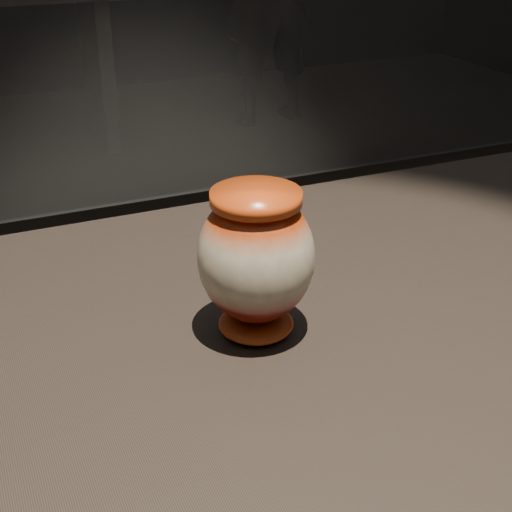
{
  "coord_description": "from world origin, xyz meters",
  "views": [
    {
      "loc": [
        -0.36,
        -0.61,
        1.35
      ],
      "look_at": [
        -0.09,
        0.01,
        1.0
      ],
      "focal_mm": 50.0,
      "sensor_mm": 36.0,
      "label": 1
    }
  ],
  "objects": [
    {
      "name": "main_vase",
      "position": [
        -0.09,
        0.01,
        0.99
      ],
      "size": [
        0.15,
        0.15,
        0.17
      ],
      "rotation": [
        0.0,
        0.0,
        0.22
      ],
      "color": "#641108",
      "rests_on": "display_plinth"
    },
    {
      "name": "display_plinth",
      "position": [
        0.0,
        0.0,
        0.63
      ],
      "size": [
        2.0,
        0.8,
        0.9
      ],
      "color": "black",
      "rests_on": "ground"
    }
  ]
}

